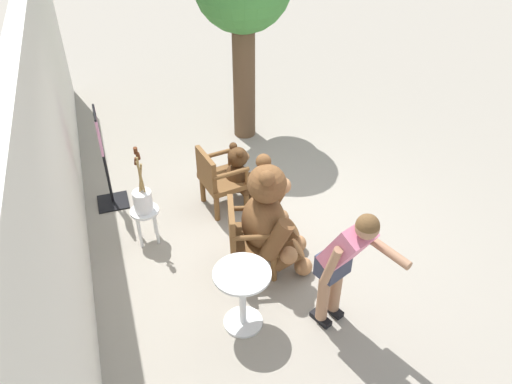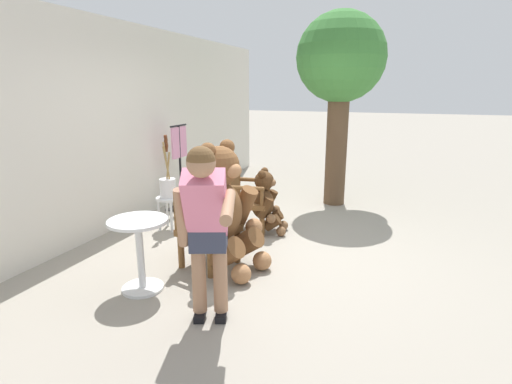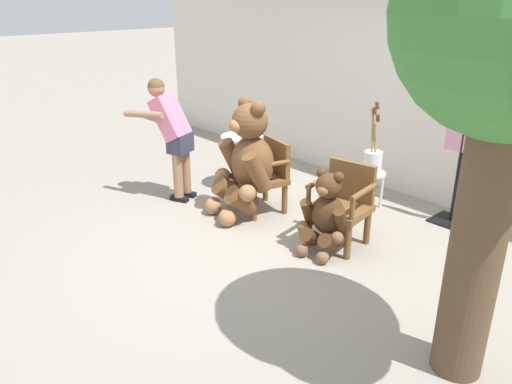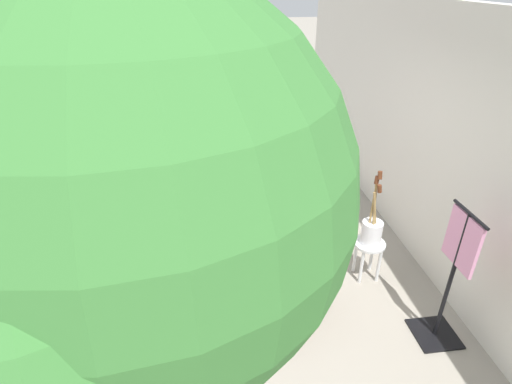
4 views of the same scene
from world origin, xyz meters
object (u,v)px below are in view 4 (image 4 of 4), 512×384
Objects in this scene: wooden_chair_left at (266,209)px; wooden_chair_right at (285,272)px; teddy_bear_large at (245,194)px; clothing_display_stand at (452,276)px; white_stool at (368,250)px; round_side_table at (278,181)px; person_visitor at (213,146)px; teddy_bear_small at (256,278)px; brush_bucket at (372,229)px; patio_tree at (135,230)px.

wooden_chair_left is 1.19m from wooden_chair_right.
teddy_bear_large is 2.39m from clothing_display_stand.
round_side_table is (-1.59, -0.71, 0.09)m from white_stool.
teddy_bear_large is 1.11m from person_visitor.
teddy_bear_small reaches higher than round_side_table.
wooden_chair_right is at bearing 93.52° from teddy_bear_small.
teddy_bear_small is 2.05m from round_side_table.
teddy_bear_large reaches higher than clothing_display_stand.
wooden_chair_left is 2.21m from clothing_display_stand.
clothing_display_stand reaches higher than teddy_bear_small.
wooden_chair_right is (1.19, 0.00, 0.00)m from wooden_chair_left.
teddy_bear_small is 0.64× the size of clothing_display_stand.
brush_bucket is 0.63× the size of clothing_display_stand.
white_stool is 0.54× the size of brush_bucket.
wooden_chair_left is 0.98× the size of teddy_bear_small.
round_side_table is at bearing -155.87° from brush_bucket.
wooden_chair_left is 1.87× the size of white_stool.
brush_bucket is (-0.36, 1.00, 0.17)m from wooden_chair_right.
teddy_bear_large is 1.93× the size of round_side_table.
brush_bucket is at bearing -158.91° from clothing_display_stand.
white_stool is at bearing 85.00° from brush_bucket.
wooden_chair_right is at bearing 11.74° from teddy_bear_large.
wooden_chair_left is at bearing 162.78° from patio_tree.
person_visitor is (-1.03, -0.34, 0.23)m from teddy_bear_large.
clothing_display_stand is (2.79, 1.95, -0.19)m from person_visitor.
white_stool is at bearing -158.99° from clothing_display_stand.
teddy_bear_large is 0.91× the size of person_visitor.
brush_bucket is at bearing 40.26° from person_visitor.
white_stool is at bearing 106.20° from teddy_bear_small.
white_stool is (0.86, 1.26, -0.33)m from teddy_bear_large.
brush_bucket is at bearing 55.56° from teddy_bear_large.
teddy_bear_small is (0.02, -0.29, -0.03)m from wooden_chair_right.
patio_tree reaches higher than clothing_display_stand.
brush_bucket is 3.35m from patio_tree.
teddy_bear_large reaches higher than wooden_chair_right.
white_stool is at bearing 40.29° from person_visitor.
teddy_bear_large reaches higher than round_side_table.
wooden_chair_right reaches higher than round_side_table.
clothing_display_stand is at bearing 23.05° from round_side_table.
white_stool is at bearing 109.59° from wooden_chair_right.
person_visitor is at bearing -139.74° from brush_bucket.
teddy_bear_small is at bearing -73.80° from white_stool.
clothing_display_stand is (2.49, 1.06, 0.27)m from round_side_table.
person_visitor is at bearing -150.64° from wooden_chair_left.
patio_tree is (3.02, -0.94, 1.81)m from wooden_chair_left.
wooden_chair_right is at bearing -70.37° from brush_bucket.
white_stool is at bearing 50.44° from wooden_chair_left.
brush_bucket is 0.28× the size of patio_tree.
clothing_display_stand is at bearing 119.38° from patio_tree.
teddy_bear_small is at bearing -16.46° from round_side_table.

